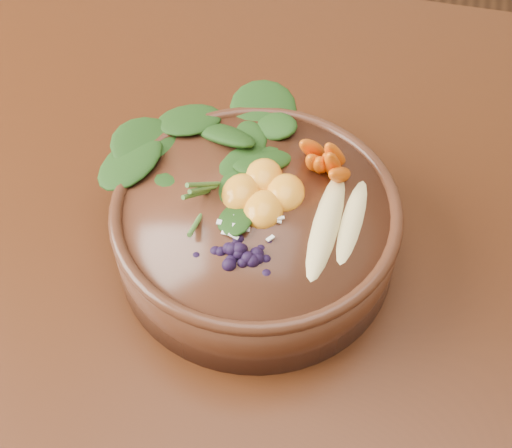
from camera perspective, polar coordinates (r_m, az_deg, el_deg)
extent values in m
cylinder|color=#331C0C|center=(1.39, -17.45, 4.62)|extent=(0.07, 0.07, 0.71)
cube|color=#421D0B|center=(0.73, 15.85, -4.77)|extent=(1.60, 0.90, 0.04)
cylinder|color=#482414|center=(0.67, 0.00, -0.54)|extent=(0.28, 0.28, 0.07)
ellipsoid|color=#E0CC84|center=(0.63, 7.80, 0.87)|extent=(0.03, 0.14, 0.02)
ellipsoid|color=#E0CC84|center=(0.62, 5.73, 0.80)|extent=(0.03, 0.14, 0.02)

